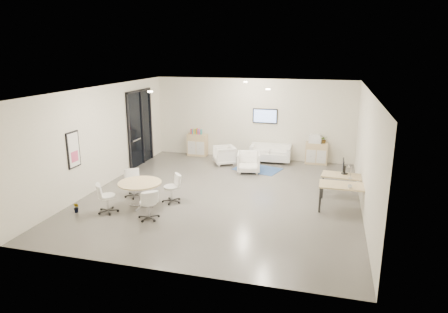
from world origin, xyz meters
TOP-DOWN VIEW (x-y plane):
  - room_shell at (0.00, 0.00)m, footprint 9.60×10.60m
  - glass_door at (-3.95, 2.51)m, footprint 0.09×1.90m
  - artwork at (-3.97, -1.60)m, footprint 0.05×0.54m
  - wall_tv at (0.50, 4.46)m, footprint 0.98×0.06m
  - ceiling_spots at (-0.20, 0.83)m, footprint 3.14×4.14m
  - sideboard_left at (-2.28, 4.26)m, footprint 0.81×0.42m
  - sideboard_right at (2.57, 4.27)m, footprint 0.83×0.40m
  - books at (-2.32, 4.27)m, footprint 0.47×0.14m
  - printer at (2.49, 4.28)m, footprint 0.46×0.39m
  - loveseat at (0.82, 4.10)m, footprint 1.60×0.85m
  - blue_rug at (0.51, 2.95)m, footprint 1.86×1.49m
  - armchair_left at (-0.86, 3.29)m, footprint 0.99×1.01m
  - armchair_right at (0.26, 2.50)m, footprint 0.92×0.88m
  - desk_rear at (3.52, 0.77)m, footprint 1.37×0.78m
  - desk_front at (3.53, -0.32)m, footprint 1.42×0.71m
  - monitor at (3.48, 0.92)m, footprint 0.20×0.50m
  - round_table at (-1.99, -1.54)m, footprint 1.20×1.20m
  - meeting_chairs at (-1.99, -1.54)m, footprint 2.21×2.21m
  - plant_cabinet at (2.83, 4.26)m, footprint 0.29×0.31m
  - plant_floor at (-3.49, -2.37)m, footprint 0.25×0.33m
  - cup at (3.62, -0.57)m, footprint 0.13×0.10m

SIDE VIEW (x-z plane):
  - blue_rug at x=0.51m, z-range 0.00..0.01m
  - plant_floor at x=-3.49m, z-range 0.00..0.13m
  - loveseat at x=0.82m, z-range 0.03..0.61m
  - armchair_left at x=-0.86m, z-range 0.00..0.78m
  - armchair_right at x=0.26m, z-range 0.00..0.82m
  - meeting_chairs at x=-1.99m, z-range 0.00..0.82m
  - sideboard_right at x=2.57m, z-range 0.00..0.83m
  - sideboard_left at x=-2.28m, z-range 0.00..0.91m
  - desk_rear at x=3.52m, z-range 0.27..0.95m
  - round_table at x=-1.99m, z-range 0.28..1.01m
  - desk_front at x=3.53m, z-range 0.29..1.03m
  - cup at x=3.62m, z-range 0.74..0.86m
  - monitor at x=3.48m, z-range 0.70..1.14m
  - plant_cabinet at x=2.83m, z-range 0.83..1.05m
  - printer at x=2.49m, z-range 0.82..1.15m
  - books at x=-2.32m, z-range 0.91..1.13m
  - glass_door at x=-3.95m, z-range 0.08..2.93m
  - artwork at x=-3.97m, z-range 1.03..2.07m
  - room_shell at x=0.00m, z-range -0.80..4.00m
  - wall_tv at x=0.50m, z-range 1.46..2.04m
  - ceiling_spots at x=-0.20m, z-range 3.17..3.20m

